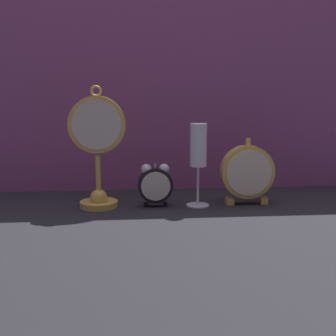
% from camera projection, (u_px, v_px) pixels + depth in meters
% --- Properties ---
extents(ground_plane, '(4.00, 4.00, 0.00)m').
position_uv_depth(ground_plane, '(171.00, 218.00, 1.17)').
color(ground_plane, '#232328').
extents(fabric_backdrop_drape, '(1.62, 0.01, 0.64)m').
position_uv_depth(fabric_backdrop_drape, '(161.00, 87.00, 1.44)').
color(fabric_backdrop_drape, '#8E4C7F').
rests_on(fabric_backdrop_drape, ground_plane).
extents(pocket_watch_on_stand, '(0.15, 0.10, 0.33)m').
position_uv_depth(pocket_watch_on_stand, '(98.00, 153.00, 1.25)').
color(pocket_watch_on_stand, gold).
rests_on(pocket_watch_on_stand, ground_plane).
extents(alarm_clock_twin_bell, '(0.10, 0.03, 0.12)m').
position_uv_depth(alarm_clock_twin_bell, '(155.00, 183.00, 1.27)').
color(alarm_clock_twin_bell, black).
rests_on(alarm_clock_twin_bell, ground_plane).
extents(mantel_clock_silver, '(0.15, 0.04, 0.19)m').
position_uv_depth(mantel_clock_silver, '(247.00, 172.00, 1.29)').
color(mantel_clock_silver, gold).
rests_on(mantel_clock_silver, ground_plane).
extents(champagne_flute, '(0.06, 0.06, 0.23)m').
position_uv_depth(champagne_flute, '(198.00, 151.00, 1.26)').
color(champagne_flute, silver).
rests_on(champagne_flute, ground_plane).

